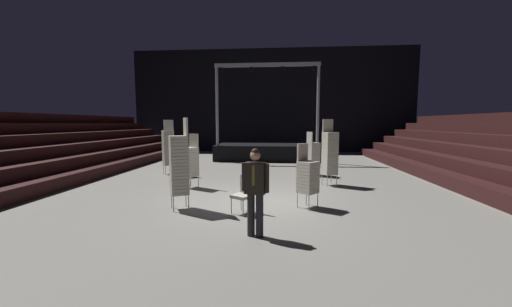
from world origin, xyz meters
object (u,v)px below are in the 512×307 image
Objects in this scene: man_with_tie at (255,187)px; chair_stack_front_right at (308,176)px; chair_stack_mid_right at (330,153)px; loose_chair_near_man at (244,192)px; chair_stack_mid_centre at (190,161)px; stage_riser at (268,150)px; chair_stack_front_left at (179,164)px; chair_stack_mid_left at (168,147)px; chair_stack_rear_left at (313,154)px.

chair_stack_front_right is at bearing -106.21° from man_with_tie.
loose_chair_near_man is (-2.67, -3.53, -0.66)m from chair_stack_mid_right.
stage_riser is at bearing -76.17° from chair_stack_mid_centre.
chair_stack_front_left is 1.27× the size of chair_stack_mid_centre.
chair_stack_mid_right is at bearing -95.21° from loose_chair_near_man.
man_with_tie is 0.74× the size of chair_stack_mid_right.
chair_stack_mid_left reaches higher than chair_stack_front_right.
man_with_tie is 2.71m from chair_stack_front_left.
stage_riser is 2.61× the size of chair_stack_mid_left.
chair_stack_rear_left reaches higher than loose_chair_near_man.
stage_riser is at bearing -58.52° from loose_chair_near_man.
chair_stack_mid_right reaches higher than man_with_tie.
chair_stack_mid_left is (-5.66, 4.69, 0.34)m from chair_stack_front_right.
chair_stack_rear_left is (2.21, -5.30, 0.36)m from stage_riser.
chair_stack_front_right is at bearing -178.82° from chair_stack_mid_centre.
stage_riser is 12.35m from man_with_tie.
chair_stack_mid_right is at bearing -50.11° from chair_stack_mid_left.
stage_riser is 7.77m from chair_stack_mid_right.
chair_stack_rear_left is at bearing -67.40° from stage_riser.
chair_stack_mid_left is (-2.33, 5.13, 0.00)m from chair_stack_front_left.
chair_stack_rear_left is 5.99m from loose_chair_near_man.
chair_stack_mid_centre is (1.81, -2.60, -0.25)m from chair_stack_mid_left.
chair_stack_mid_centre is (-4.89, -0.84, -0.25)m from chair_stack_mid_right.
chair_stack_mid_centre is at bearing -44.31° from man_with_tie.
man_with_tie is 0.74× the size of chair_stack_front_left.
loose_chair_near_man is (1.71, -0.16, -0.66)m from chair_stack_front_left.
man_with_tie is 0.74× the size of chair_stack_mid_left.
stage_riser reaches higher than chair_stack_mid_centre.
chair_stack_front_right is 4.38m from chair_stack_mid_centre.
stage_riser is at bearing -74.92° from man_with_tie.
chair_stack_front_left is 1.84m from loose_chair_near_man.
chair_stack_mid_left reaches higher than chair_stack_rear_left.
man_with_tie is at bearing 44.90° from chair_stack_mid_right.
chair_stack_mid_centre is at bearing -16.91° from chair_stack_front_left.
chair_stack_mid_right is at bearing -157.06° from chair_stack_front_right.
chair_stack_mid_right is 1.27× the size of chair_stack_rear_left.
chair_stack_front_left is at bearing -100.95° from chair_stack_mid_left.
chair_stack_front_right is at bearing 49.33° from chair_stack_mid_right.
chair_stack_front_left reaches higher than chair_stack_rear_left.
chair_stack_mid_right is 4.47m from loose_chair_near_man.
chair_stack_mid_centre is (-3.85, 2.08, 0.08)m from chair_stack_front_right.
chair_stack_mid_left reaches higher than chair_stack_mid_centre.
chair_stack_mid_left is 1.27× the size of chair_stack_rear_left.
chair_stack_mid_centre and chair_stack_rear_left have the same top height.
loose_chair_near_man is at bearing 159.19° from chair_stack_mid_centre.
stage_riser is 10.83m from chair_stack_front_left.
chair_stack_rear_left is (6.32, 0.23, -0.25)m from chair_stack_mid_left.
stage_riser is 8.47m from chair_stack_mid_centre.
man_with_tie reaches higher than chair_stack_front_right.
loose_chair_near_man is at bearing -88.04° from chair_stack_mid_left.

